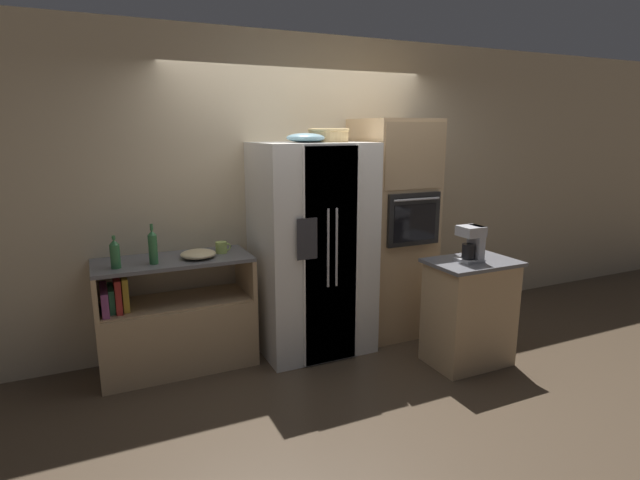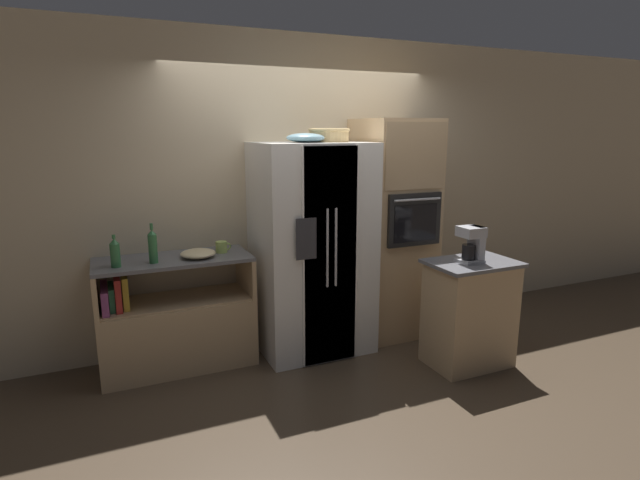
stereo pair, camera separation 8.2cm
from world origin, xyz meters
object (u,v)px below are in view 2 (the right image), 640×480
object	(u,v)px
mixing_bowl	(198,253)
refrigerator	(312,249)
wicker_basket	(329,135)
mug	(222,247)
bottle_short	(115,253)
fruit_bowl	(305,138)
wall_oven	(393,229)
bottle_tall	(153,246)
coffee_maker	(472,243)

from	to	relation	value
mixing_bowl	refrigerator	bearing A→B (deg)	-2.67
refrigerator	wicker_basket	xyz separation A→B (m)	(0.17, 0.02, 0.99)
mug	mixing_bowl	xyz separation A→B (m)	(-0.22, -0.09, -0.01)
wicker_basket	bottle_short	xyz separation A→B (m)	(-1.79, -0.02, -0.87)
fruit_bowl	wicker_basket	bearing A→B (deg)	21.77
wall_oven	bottle_tall	size ratio (longest dim) A/B	6.53
wall_oven	bottle_short	bearing A→B (deg)	-178.98
refrigerator	fruit_bowl	world-z (taller)	fruit_bowl
fruit_bowl	mixing_bowl	distance (m)	1.29
wall_oven	fruit_bowl	distance (m)	1.29
bottle_tall	mug	xyz separation A→B (m)	(0.57, 0.13, -0.09)
refrigerator	mixing_bowl	xyz separation A→B (m)	(-0.99, 0.05, 0.04)
fruit_bowl	bottle_short	bearing A→B (deg)	176.97
fruit_bowl	bottle_tall	distance (m)	1.50
wall_oven	wicker_basket	bearing A→B (deg)	-178.36
wicker_basket	fruit_bowl	xyz separation A→B (m)	(-0.26, -0.10, -0.02)
bottle_tall	wicker_basket	bearing A→B (deg)	0.49
wicker_basket	refrigerator	bearing A→B (deg)	-171.68
bottle_tall	fruit_bowl	bearing A→B (deg)	-4.21
wall_oven	bottle_tall	world-z (taller)	wall_oven
bottle_tall	coffee_maker	distance (m)	2.54
refrigerator	bottle_short	size ratio (longest dim) A/B	7.39
mug	mixing_bowl	bearing A→B (deg)	-156.96
mixing_bowl	coffee_maker	bearing A→B (deg)	-24.08
fruit_bowl	mixing_bowl	bearing A→B (deg)	172.01
wall_oven	bottle_short	world-z (taller)	wall_oven
refrigerator	wicker_basket	distance (m)	1.00
wicker_basket	mixing_bowl	distance (m)	1.50
fruit_bowl	mixing_bowl	world-z (taller)	fruit_bowl
fruit_bowl	bottle_short	size ratio (longest dim) A/B	1.27
refrigerator	bottle_short	xyz separation A→B (m)	(-1.62, 0.00, 0.12)
fruit_bowl	mug	distance (m)	1.16
bottle_short	wicker_basket	bearing A→B (deg)	0.78
wicker_basket	coffee_maker	bearing A→B (deg)	-45.51
wicker_basket	bottle_tall	world-z (taller)	wicker_basket
bottle_tall	coffee_maker	size ratio (longest dim) A/B	1.07
mug	fruit_bowl	bearing A→B (deg)	-17.69
mug	bottle_short	bearing A→B (deg)	-170.69
wall_oven	mixing_bowl	size ratio (longest dim) A/B	7.25
wicker_basket	fruit_bowl	distance (m)	0.28
refrigerator	mug	world-z (taller)	refrigerator
refrigerator	mixing_bowl	distance (m)	0.99
refrigerator	wall_oven	world-z (taller)	wall_oven
bottle_short	mug	world-z (taller)	bottle_short
mug	coffee_maker	distance (m)	2.08
refrigerator	bottle_tall	size ratio (longest dim) A/B	5.89
mug	refrigerator	bearing A→B (deg)	-10.10
fruit_bowl	bottle_short	distance (m)	1.74
wall_oven	refrigerator	bearing A→B (deg)	-177.02
fruit_bowl	mug	xyz separation A→B (m)	(-0.68, 0.22, -0.91)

